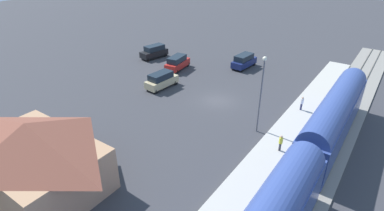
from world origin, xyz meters
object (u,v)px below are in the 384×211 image
at_px(suv_navy, 244,61).
at_px(light_pole_near_platform, 262,87).
at_px(suv_tan, 161,80).
at_px(pedestrian_on_platform, 302,102).
at_px(suv_black, 154,51).
at_px(suv_red, 177,63).
at_px(station_building, 33,155).
at_px(pedestrian_waiting_far, 281,142).

height_order(suv_navy, light_pole_near_platform, light_pole_near_platform).
xyz_separation_m(suv_tan, suv_navy, (-5.91, -13.65, 0.00)).
height_order(pedestrian_on_platform, suv_black, suv_black).
height_order(suv_tan, suv_red, same).
relative_size(station_building, suv_black, 2.27).
relative_size(suv_red, suv_navy, 1.01).
distance_m(station_building, light_pole_near_platform, 21.43).
distance_m(pedestrian_on_platform, suv_tan, 18.70).
bearing_deg(suv_navy, suv_black, 17.05).
distance_m(pedestrian_on_platform, suv_navy, 15.60).
xyz_separation_m(suv_red, light_pole_near_platform, (-18.15, 9.72, 4.11)).
xyz_separation_m(suv_red, suv_navy, (-8.34, -6.82, 0.00)).
xyz_separation_m(pedestrian_on_platform, light_pole_near_platform, (2.52, 6.99, 3.98)).
distance_m(suv_navy, light_pole_near_platform, 19.67).
relative_size(pedestrian_waiting_far, suv_red, 0.33).
xyz_separation_m(station_building, suv_tan, (4.53, -21.05, -2.05)).
bearing_deg(station_building, suv_navy, -92.28).
bearing_deg(pedestrian_waiting_far, suv_navy, -54.96).
height_order(station_building, pedestrian_on_platform, station_building).
relative_size(pedestrian_on_platform, suv_black, 0.33).
distance_m(pedestrian_on_platform, suv_red, 20.85).
bearing_deg(light_pole_near_platform, suv_black, -25.55).
bearing_deg(suv_black, suv_tan, 135.52).
height_order(pedestrian_waiting_far, suv_black, suv_black).
distance_m(station_building, pedestrian_on_platform, 28.71).
distance_m(station_building, suv_navy, 34.79).
distance_m(suv_tan, light_pole_near_platform, 16.52).
distance_m(suv_red, suv_navy, 10.77).
xyz_separation_m(suv_tan, suv_black, (9.19, -9.02, 0.00)).
distance_m(suv_red, light_pole_near_platform, 21.00).
bearing_deg(pedestrian_waiting_far, light_pole_near_platform, -34.47).
height_order(station_building, light_pole_near_platform, light_pole_near_platform).
bearing_deg(suv_tan, pedestrian_waiting_far, 164.68).
bearing_deg(light_pole_near_platform, station_building, 58.33).
bearing_deg(station_building, pedestrian_waiting_far, -132.82).
height_order(suv_navy, suv_black, same).
xyz_separation_m(station_building, light_pole_near_platform, (-11.20, -18.15, 2.06)).
height_order(pedestrian_waiting_far, suv_navy, suv_navy).
height_order(pedestrian_waiting_far, suv_tan, suv_tan).
bearing_deg(suv_red, station_building, 104.01).
distance_m(station_building, pedestrian_waiting_far, 21.62).
height_order(station_building, suv_red, station_building).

